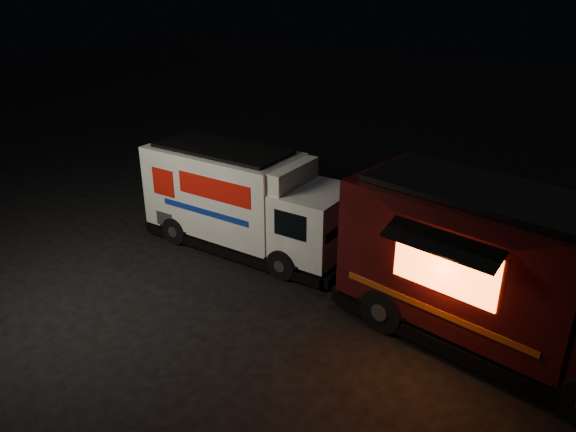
# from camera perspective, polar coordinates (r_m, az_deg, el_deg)

# --- Properties ---
(ground) EXTENTS (80.00, 80.00, 0.00)m
(ground) POSITION_cam_1_polar(r_m,az_deg,el_deg) (14.71, -5.56, -6.31)
(ground) COLOR black
(ground) RESTS_ON ground
(white_truck) EXTENTS (6.39, 2.39, 2.86)m
(white_truck) POSITION_cam_1_polar(r_m,az_deg,el_deg) (15.64, -4.12, 1.52)
(white_truck) COLOR white
(white_truck) RESTS_ON ground
(red_truck) EXTENTS (7.57, 3.59, 3.39)m
(red_truck) POSITION_cam_1_polar(r_m,az_deg,el_deg) (12.20, 21.88, -5.76)
(red_truck) COLOR #3D0B11
(red_truck) RESTS_ON ground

